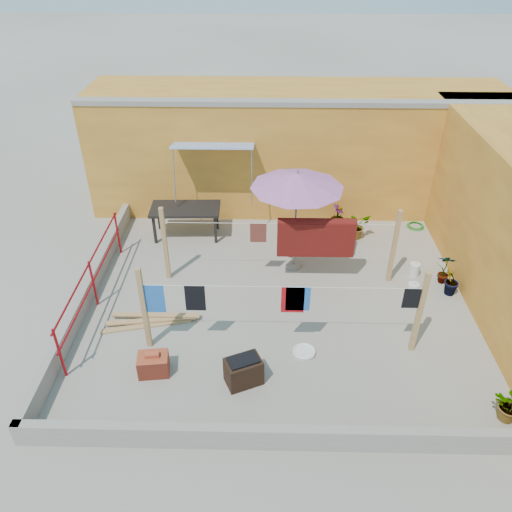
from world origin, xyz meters
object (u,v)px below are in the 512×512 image
patio_umbrella (297,181)px  outdoor_table (185,210)px  water_jug_a (413,290)px  green_hose (415,226)px  brick_stack (153,364)px  plant_back_a (356,225)px  white_basin (304,352)px  water_jug_b (414,270)px  brazier (244,371)px

patio_umbrella → outdoor_table: (-2.69, 1.31, -1.46)m
water_jug_a → green_hose: water_jug_a is taller
brick_stack → plant_back_a: plant_back_a is taller
outdoor_table → white_basin: size_ratio=4.05×
patio_umbrella → brick_stack: 4.75m
water_jug_b → patio_umbrella: bearing=173.3°
patio_umbrella → brick_stack: bearing=-127.7°
outdoor_table → water_jug_a: size_ratio=4.68×
patio_umbrella → water_jug_a: 3.42m
outdoor_table → brick_stack: 4.75m
patio_umbrella → green_hose: bearing=29.4°
brazier → water_jug_b: brazier is taller
patio_umbrella → water_jug_b: patio_umbrella is taller
water_jug_b → plant_back_a: plant_back_a is taller
brick_stack → water_jug_b: (5.39, 3.09, -0.04)m
brick_stack → plant_back_a: size_ratio=0.84×
brick_stack → water_jug_a: brick_stack is taller
brick_stack → plant_back_a: (4.29, 4.74, 0.15)m
outdoor_table → white_basin: bearing=-56.5°
water_jug_b → plant_back_a: size_ratio=0.52×
patio_umbrella → brazier: bearing=-105.8°
brazier → plant_back_a: bearing=61.6°
water_jug_b → water_jug_a: bearing=-106.2°
brazier → green_hose: size_ratio=1.59×
outdoor_table → brick_stack: size_ratio=3.04×
brazier → water_jug_b: bearing=41.0°
water_jug_b → plant_back_a: bearing=123.8°
brazier → green_hose: bearing=51.5°
white_basin → water_jug_a: size_ratio=1.16×
water_jug_a → green_hose: size_ratio=0.82×
water_jug_a → water_jug_b: water_jug_a is taller
brick_stack → water_jug_b: 6.22m
water_jug_b → outdoor_table: bearing=163.3°
white_basin → water_jug_b: water_jug_b is taller
patio_umbrella → white_basin: size_ratio=6.05×
plant_back_a → water_jug_a: bearing=-70.1°
plant_back_a → patio_umbrella: bearing=-141.2°
brick_stack → water_jug_a: bearing=24.1°
brazier → plant_back_a: 5.60m
patio_umbrella → water_jug_a: patio_umbrella is taller
outdoor_table → brick_stack: bearing=-89.4°
brick_stack → brazier: size_ratio=0.80×
green_hose → water_jug_a: bearing=-105.2°
patio_umbrella → plant_back_a: size_ratio=3.79×
white_basin → water_jug_a: 3.02m
brick_stack → water_jug_b: bearing=29.8°
water_jug_b → plant_back_a: (-1.10, 1.65, 0.19)m
brazier → water_jug_b: size_ratio=2.02×
white_basin → water_jug_b: 3.69m
white_basin → brazier: bearing=-147.0°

